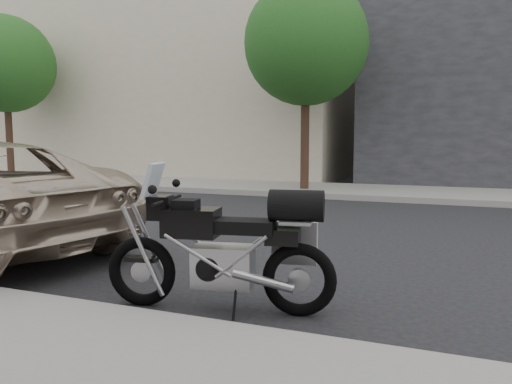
% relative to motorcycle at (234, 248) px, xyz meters
% --- Properties ---
extents(ground, '(120.00, 120.00, 0.00)m').
position_rel_motorcycle_xyz_m(ground, '(0.01, -3.37, -0.60)').
color(ground, black).
rests_on(ground, ground).
extents(far_sidewalk, '(44.00, 3.00, 0.15)m').
position_rel_motorcycle_xyz_m(far_sidewalk, '(0.01, -9.87, -0.52)').
color(far_sidewalk, gray).
rests_on(far_sidewalk, ground).
extents(far_building_cream, '(14.00, 11.00, 8.00)m').
position_rel_motorcycle_xyz_m(far_building_cream, '(9.01, -16.87, 3.40)').
color(far_building_cream, '#B9AE94').
rests_on(far_building_cream, ground).
extents(street_tree_mid, '(3.40, 3.40, 5.70)m').
position_rel_motorcycle_xyz_m(street_tree_mid, '(2.01, -9.37, 3.54)').
color(street_tree_mid, '#39251A').
rests_on(street_tree_mid, far_sidewalk).
extents(street_tree_right, '(3.40, 3.40, 5.70)m').
position_rel_motorcycle_xyz_m(street_tree_right, '(13.01, -9.37, 3.54)').
color(street_tree_right, '#39251A').
rests_on(street_tree_right, far_sidewalk).
extents(motorcycle, '(2.17, 0.95, 1.39)m').
position_rel_motorcycle_xyz_m(motorcycle, '(0.00, 0.00, 0.00)').
color(motorcycle, black).
rests_on(motorcycle, ground).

